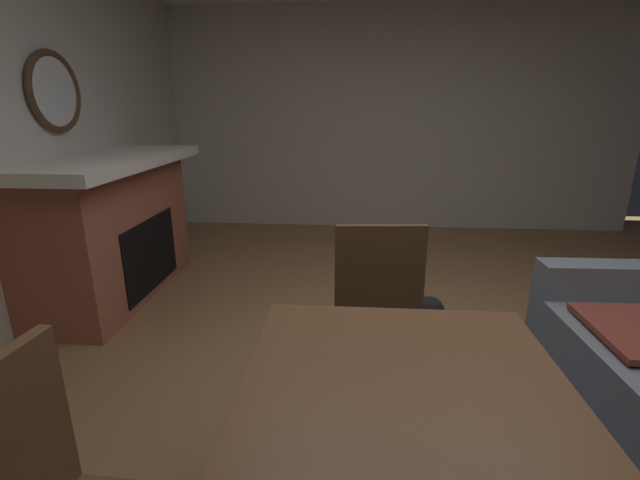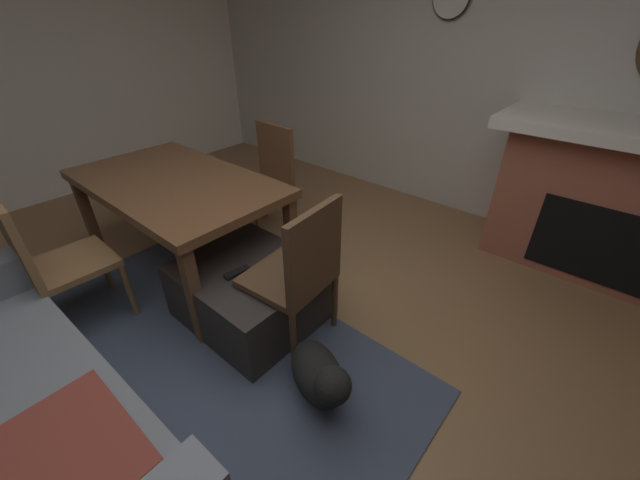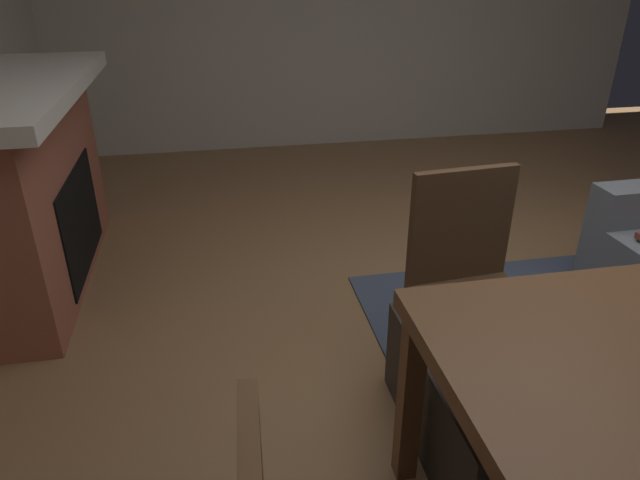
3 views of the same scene
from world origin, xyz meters
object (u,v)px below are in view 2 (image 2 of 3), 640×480
(dining_chair_south, at_px, (267,174))
(ottoman_coffee_table, at_px, (251,291))
(dining_chair_west, at_px, (299,270))
(small_dog, at_px, (320,375))
(tv_remote, at_px, (237,273))
(fireplace, at_px, (621,205))
(dining_table, at_px, (176,190))
(dining_chair_north, at_px, (49,257))

(dining_chair_south, bearing_deg, ottoman_coffee_table, 131.52)
(dining_chair_west, relative_size, dining_chair_south, 1.00)
(ottoman_coffee_table, height_order, small_dog, ottoman_coffee_table)
(tv_remote, bearing_deg, dining_chair_south, -43.70)
(fireplace, relative_size, dining_chair_west, 1.94)
(ottoman_coffee_table, xyz_separation_m, tv_remote, (-0.01, 0.09, 0.21))
(small_dog, bearing_deg, dining_table, -9.06)
(fireplace, distance_m, small_dog, 2.45)
(ottoman_coffee_table, height_order, dining_table, dining_table)
(dining_chair_west, distance_m, dining_chair_north, 1.46)
(fireplace, relative_size, dining_chair_south, 1.94)
(small_dog, bearing_deg, tv_remote, -8.10)
(ottoman_coffee_table, distance_m, dining_table, 0.93)
(fireplace, height_order, ottoman_coffee_table, fireplace)
(fireplace, xyz_separation_m, dining_chair_south, (2.42, 1.17, -0.04))
(ottoman_coffee_table, relative_size, dining_table, 0.53)
(dining_table, height_order, dining_chair_south, dining_chair_south)
(fireplace, distance_m, dining_chair_west, 2.36)
(dining_chair_north, height_order, small_dog, dining_chair_north)
(tv_remote, distance_m, dining_chair_south, 1.28)
(dining_table, distance_m, dining_chair_north, 0.86)
(dining_chair_south, bearing_deg, tv_remote, 129.17)
(fireplace, xyz_separation_m, ottoman_coffee_table, (1.63, 2.06, -0.37))
(fireplace, relative_size, dining_table, 1.14)
(fireplace, distance_m, ottoman_coffee_table, 2.65)
(dining_chair_north, height_order, dining_chair_south, same)
(ottoman_coffee_table, distance_m, small_dog, 0.78)
(fireplace, xyz_separation_m, dining_chair_west, (1.24, 2.01, -0.04))
(ottoman_coffee_table, bearing_deg, dining_chair_south, -48.48)
(ottoman_coffee_table, height_order, tv_remote, tv_remote)
(small_dog, bearing_deg, ottoman_coffee_table, -14.74)
(fireplace, height_order, dining_table, fireplace)
(tv_remote, height_order, dining_chair_south, dining_chair_south)
(fireplace, distance_m, dining_chair_south, 2.69)
(fireplace, height_order, small_dog, fireplace)
(dining_table, xyz_separation_m, dining_chair_west, (-1.18, -0.01, -0.14))
(fireplace, xyz_separation_m, small_dog, (0.88, 2.26, -0.37))
(dining_chair_west, xyz_separation_m, dining_chair_south, (1.18, -0.84, 0.00))
(fireplace, distance_m, dining_chair_north, 3.76)
(dining_chair_north, xyz_separation_m, small_dog, (-1.56, -0.60, -0.33))
(dining_chair_west, bearing_deg, tv_remote, 21.96)
(ottoman_coffee_table, distance_m, dining_chair_south, 1.24)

